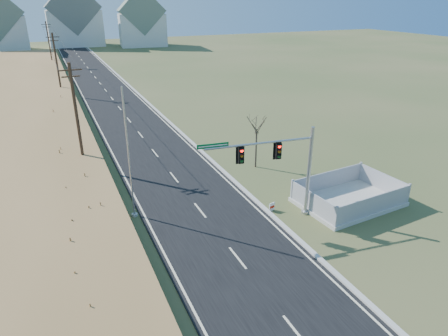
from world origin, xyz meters
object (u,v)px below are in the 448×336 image
(open_sign, at_px, (272,207))
(fence_enclosure, at_px, (348,199))
(traffic_signal_mast, at_px, (284,164))
(flagpole, at_px, (130,168))
(bare_tree, at_px, (257,124))

(open_sign, bearing_deg, fence_enclosure, -23.65)
(traffic_signal_mast, bearing_deg, flagpole, 161.68)
(flagpole, relative_size, bare_tree, 1.81)
(open_sign, xyz_separation_m, flagpole, (-8.87, 3.17, 3.20))
(flagpole, bearing_deg, bare_tree, 19.99)
(traffic_signal_mast, height_order, flagpole, flagpole)
(fence_enclosure, xyz_separation_m, flagpole, (-14.44, 4.43, 3.21))
(traffic_signal_mast, xyz_separation_m, fence_enclosure, (5.45, -0.26, -3.59))
(traffic_signal_mast, relative_size, flagpole, 0.88)
(traffic_signal_mast, xyz_separation_m, open_sign, (-0.13, 1.00, -3.58))
(fence_enclosure, height_order, flagpole, flagpole)
(traffic_signal_mast, height_order, open_sign, traffic_signal_mast)
(bare_tree, bearing_deg, traffic_signal_mast, -106.75)
(fence_enclosure, bearing_deg, traffic_signal_mast, 172.38)
(traffic_signal_mast, relative_size, bare_tree, 1.59)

